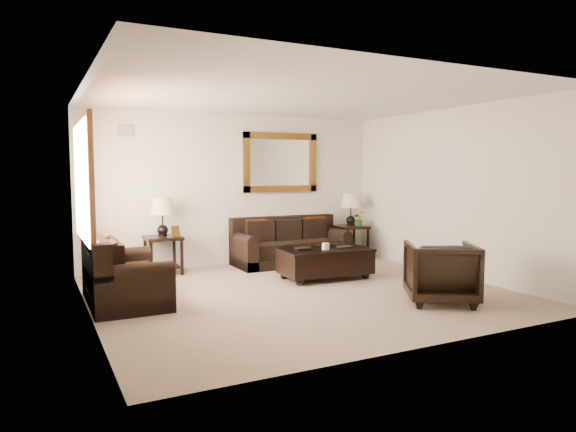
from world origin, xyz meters
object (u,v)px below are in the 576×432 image
sofa (290,247)px  end_table_right (351,216)px  coffee_table (325,260)px  end_table_left (163,224)px  armchair (441,269)px  loveseat (121,278)px

sofa → end_table_right: bearing=3.6°
end_table_right → coffee_table: size_ratio=0.87×
end_table_left → end_table_right: same height
sofa → coffee_table: (-0.11, -1.44, -0.01)m
sofa → coffee_table: sofa is taller
sofa → coffee_table: bearing=-94.3°
end_table_left → armchair: end_table_left is taller
loveseat → end_table_right: size_ratio=1.23×
end_table_right → loveseat: bearing=-160.3°
loveseat → end_table_left: (0.92, 1.64, 0.50)m
sofa → armchair: bearing=-82.1°
end_table_right → coffee_table: 2.19m
coffee_table → armchair: bearing=-70.8°
sofa → coffee_table: 1.44m
sofa → end_table_left: 2.35m
end_table_left → armchair: (2.76, -3.45, -0.39)m
loveseat → coffee_table: 3.11m
coffee_table → sofa: bearing=88.3°
end_table_right → coffee_table: (-1.48, -1.52, -0.52)m
coffee_table → armchair: 2.02m
end_table_right → coffee_table: end_table_right is taller
end_table_left → coffee_table: 2.71m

